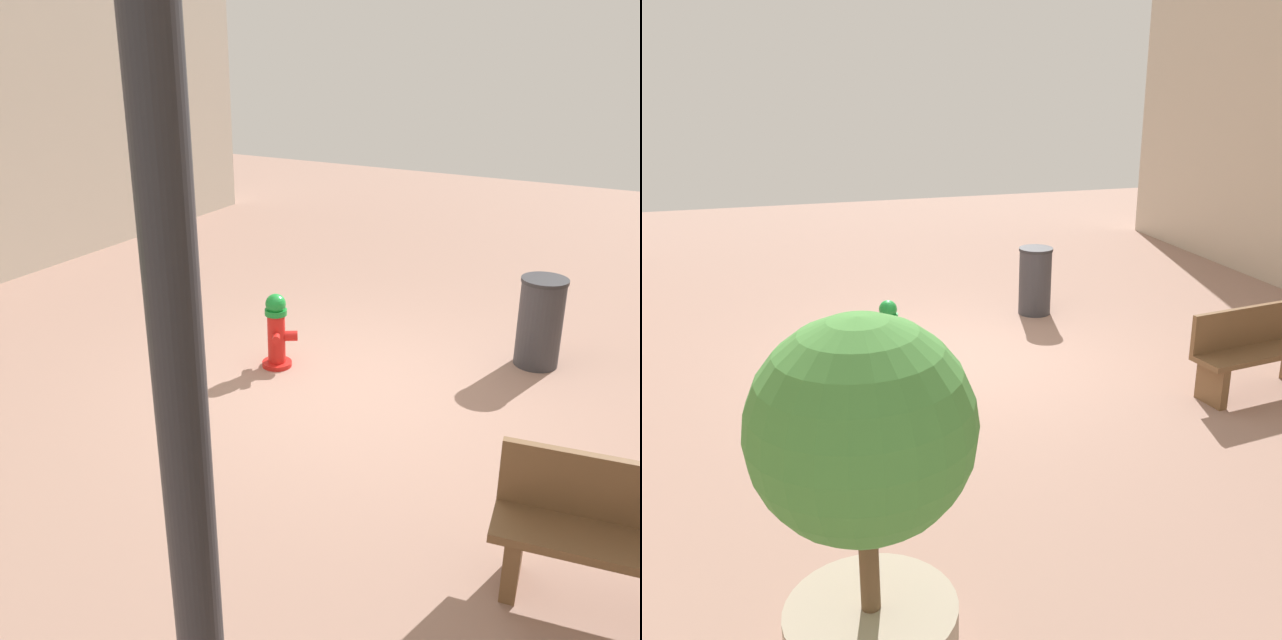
% 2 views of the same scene
% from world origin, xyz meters
% --- Properties ---
extents(ground_plane, '(23.40, 23.40, 0.00)m').
position_xyz_m(ground_plane, '(0.00, 0.00, 0.00)').
color(ground_plane, '#9E7A6B').
extents(fire_hydrant, '(0.38, 0.39, 0.82)m').
position_xyz_m(fire_hydrant, '(0.92, -0.12, 0.41)').
color(fire_hydrant, red).
rests_on(fire_hydrant, ground_plane).
extents(bench_near, '(1.61, 0.65, 0.95)m').
position_xyz_m(bench_near, '(-2.75, 1.78, 0.49)').
color(bench_near, brown).
rests_on(bench_near, ground_plane).
extents(street_lamp, '(0.36, 0.36, 4.11)m').
position_xyz_m(street_lamp, '(-1.72, 4.50, 2.54)').
color(street_lamp, '#2D2D33').
rests_on(street_lamp, ground_plane).
extents(trash_bin, '(0.49, 0.49, 0.97)m').
position_xyz_m(trash_bin, '(-1.50, -1.50, 0.49)').
color(trash_bin, '#38383D').
rests_on(trash_bin, ground_plane).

